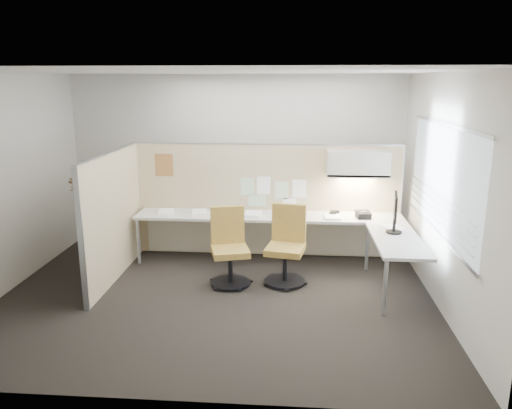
# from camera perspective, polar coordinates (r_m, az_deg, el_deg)

# --- Properties ---
(floor) EXTENTS (5.50, 4.50, 0.01)m
(floor) POSITION_cam_1_polar(r_m,az_deg,el_deg) (6.61, -4.43, -10.15)
(floor) COLOR black
(floor) RESTS_ON ground
(ceiling) EXTENTS (5.50, 4.50, 0.01)m
(ceiling) POSITION_cam_1_polar(r_m,az_deg,el_deg) (6.04, -4.94, 14.98)
(ceiling) COLOR white
(ceiling) RESTS_ON wall_back
(wall_back) EXTENTS (5.50, 0.02, 2.80)m
(wall_back) POSITION_cam_1_polar(r_m,az_deg,el_deg) (8.37, -2.26, 5.07)
(wall_back) COLOR beige
(wall_back) RESTS_ON ground
(wall_front) EXTENTS (5.50, 0.02, 2.80)m
(wall_front) POSITION_cam_1_polar(r_m,az_deg,el_deg) (4.05, -9.65, -4.87)
(wall_front) COLOR beige
(wall_front) RESTS_ON ground
(wall_left) EXTENTS (0.02, 4.50, 2.80)m
(wall_left) POSITION_cam_1_polar(r_m,az_deg,el_deg) (7.14, -27.04, 2.00)
(wall_left) COLOR beige
(wall_left) RESTS_ON ground
(wall_right) EXTENTS (0.02, 4.50, 2.80)m
(wall_right) POSITION_cam_1_polar(r_m,az_deg,el_deg) (6.36, 20.64, 1.32)
(wall_right) COLOR beige
(wall_right) RESTS_ON ground
(window_pane) EXTENTS (0.01, 2.80, 1.30)m
(window_pane) POSITION_cam_1_polar(r_m,az_deg,el_deg) (6.32, 20.53, 2.66)
(window_pane) COLOR #A0AFBA
(window_pane) RESTS_ON wall_right
(partition_back) EXTENTS (4.10, 0.06, 1.75)m
(partition_back) POSITION_cam_1_polar(r_m,az_deg,el_deg) (7.79, 1.24, 0.47)
(partition_back) COLOR #CAB28C
(partition_back) RESTS_ON floor
(partition_left) EXTENTS (0.06, 2.20, 1.75)m
(partition_left) POSITION_cam_1_polar(r_m,az_deg,el_deg) (7.15, -15.91, -1.31)
(partition_left) COLOR #CAB28C
(partition_left) RESTS_ON floor
(desk) EXTENTS (4.00, 2.07, 0.73)m
(desk) POSITION_cam_1_polar(r_m,az_deg,el_deg) (7.39, 3.98, -2.50)
(desk) COLOR beige
(desk) RESTS_ON floor
(overhead_bin) EXTENTS (0.90, 0.36, 0.38)m
(overhead_bin) POSITION_cam_1_polar(r_m,az_deg,el_deg) (7.50, 11.56, 4.62)
(overhead_bin) COLOR beige
(overhead_bin) RESTS_ON partition_back
(task_light_strip) EXTENTS (0.60, 0.06, 0.02)m
(task_light_strip) POSITION_cam_1_polar(r_m,az_deg,el_deg) (7.54, 11.48, 3.04)
(task_light_strip) COLOR #FFEABF
(task_light_strip) RESTS_ON overhead_bin
(pinned_papers) EXTENTS (1.01, 0.00, 0.47)m
(pinned_papers) POSITION_cam_1_polar(r_m,az_deg,el_deg) (7.72, 1.83, 1.54)
(pinned_papers) COLOR #8CBF8C
(pinned_papers) RESTS_ON partition_back
(poster) EXTENTS (0.28, 0.00, 0.35)m
(poster) POSITION_cam_1_polar(r_m,az_deg,el_deg) (7.90, -10.46, 4.46)
(poster) COLOR orange
(poster) RESTS_ON partition_back
(chair_left) EXTENTS (0.59, 0.61, 1.03)m
(chair_left) POSITION_cam_1_polar(r_m,az_deg,el_deg) (6.77, -3.06, -5.14)
(chair_left) COLOR black
(chair_left) RESTS_ON floor
(chair_right) EXTENTS (0.57, 0.59, 1.05)m
(chair_right) POSITION_cam_1_polar(r_m,az_deg,el_deg) (6.81, 3.49, -4.94)
(chair_right) COLOR black
(chair_right) RESTS_ON floor
(monitor) EXTENTS (0.21, 0.49, 0.52)m
(monitor) POSITION_cam_1_polar(r_m,az_deg,el_deg) (6.79, 15.62, -0.72)
(monitor) COLOR black
(monitor) RESTS_ON desk
(phone) EXTENTS (0.24, 0.22, 0.12)m
(phone) POSITION_cam_1_polar(r_m,az_deg,el_deg) (7.48, 12.12, -1.15)
(phone) COLOR black
(phone) RESTS_ON desk
(stapler) EXTENTS (0.14, 0.05, 0.05)m
(stapler) POSITION_cam_1_polar(r_m,az_deg,el_deg) (7.65, 9.01, -0.87)
(stapler) COLOR black
(stapler) RESTS_ON desk
(tape_dispenser) EXTENTS (0.11, 0.09, 0.06)m
(tape_dispenser) POSITION_cam_1_polar(r_m,az_deg,el_deg) (7.55, 8.79, -1.04)
(tape_dispenser) COLOR black
(tape_dispenser) RESTS_ON desk
(coat_hook) EXTENTS (0.18, 0.45, 1.34)m
(coat_hook) POSITION_cam_1_polar(r_m,az_deg,el_deg) (6.28, -19.63, 1.44)
(coat_hook) COLOR silver
(coat_hook) RESTS_ON partition_left
(paper_stack_0) EXTENTS (0.29, 0.34, 0.03)m
(paper_stack_0) POSITION_cam_1_polar(r_m,az_deg,el_deg) (7.74, -10.23, -0.82)
(paper_stack_0) COLOR white
(paper_stack_0) RESTS_ON desk
(paper_stack_1) EXTENTS (0.28, 0.33, 0.02)m
(paper_stack_1) POSITION_cam_1_polar(r_m,az_deg,el_deg) (7.64, -4.42, -0.88)
(paper_stack_1) COLOR white
(paper_stack_1) RESTS_ON desk
(paper_stack_2) EXTENTS (0.25, 0.31, 0.05)m
(paper_stack_2) POSITION_cam_1_polar(r_m,az_deg,el_deg) (7.44, -0.35, -1.13)
(paper_stack_2) COLOR white
(paper_stack_2) RESTS_ON desk
(paper_stack_3) EXTENTS (0.24, 0.31, 0.02)m
(paper_stack_3) POSITION_cam_1_polar(r_m,az_deg,el_deg) (7.50, 3.43, -1.15)
(paper_stack_3) COLOR white
(paper_stack_3) RESTS_ON desk
(paper_stack_4) EXTENTS (0.24, 0.31, 0.03)m
(paper_stack_4) POSITION_cam_1_polar(r_m,az_deg,el_deg) (7.43, 8.71, -1.40)
(paper_stack_4) COLOR white
(paper_stack_4) RESTS_ON desk
(paper_stack_5) EXTENTS (0.32, 0.36, 0.02)m
(paper_stack_5) POSITION_cam_1_polar(r_m,az_deg,el_deg) (7.08, 15.39, -2.56)
(paper_stack_5) COLOR white
(paper_stack_5) RESTS_ON desk
(paper_stack_6) EXTENTS (0.29, 0.35, 0.03)m
(paper_stack_6) POSITION_cam_1_polar(r_m,az_deg,el_deg) (7.68, -6.48, -0.83)
(paper_stack_6) COLOR white
(paper_stack_6) RESTS_ON desk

